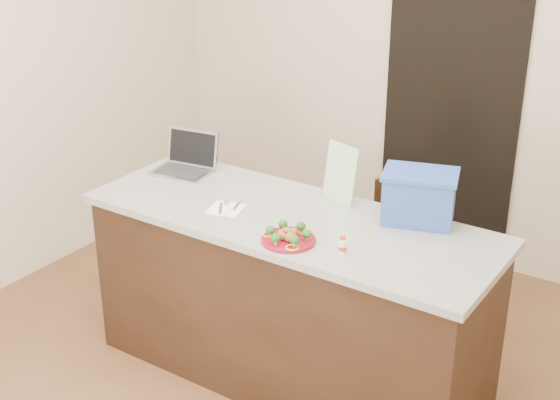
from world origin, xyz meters
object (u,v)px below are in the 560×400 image
Objects in this scene: plate at (289,240)px; yogurt_bottle at (343,246)px; blue_box at (419,197)px; chair at (397,255)px; island at (290,298)px; laptop at (187,160)px; napkin at (226,209)px.

yogurt_bottle is at bearing 8.89° from plate.
blue_box is at bearing 74.32° from yogurt_bottle.
island is at bearing -113.32° from chair.
plate is 0.74× the size of laptop.
laptop is (-0.50, 0.29, 0.06)m from napkin.
blue_box reaches higher than napkin.
plate is 0.61× the size of blue_box.
plate is 3.25× the size of yogurt_bottle.
island is 6.09× the size of laptop.
napkin is at bearing -127.51° from chair.
laptop is 0.83× the size of blue_box.
laptop is (-0.94, 0.42, 0.05)m from plate.
island is 0.97m from laptop.
yogurt_bottle reaches higher than plate.
yogurt_bottle is 0.51m from blue_box.
plate is at bearing -144.66° from blue_box.
chair is (1.07, 0.48, -0.48)m from laptop.
yogurt_bottle is 1.25m from laptop.
plate is at bearing -15.33° from napkin.
blue_box reaches higher than plate.
laptop is at bearing 167.17° from island.
plate is 1.03m from laptop.
island is 8.28× the size of plate.
blue_box reaches higher than island.
blue_box reaches higher than laptop.
laptop reaches higher than yogurt_bottle.
napkin is 0.94m from blue_box.
napkin is at bearing -172.22° from blue_box.
chair is (-0.12, 0.85, -0.45)m from yogurt_bottle.
laptop is 1.34m from blue_box.
island is 26.91× the size of yogurt_bottle.
plate is at bearing -171.11° from yogurt_bottle.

